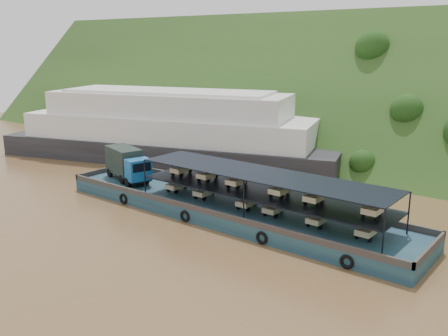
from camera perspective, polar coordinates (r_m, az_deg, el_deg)
The scene contains 4 objects.
ground at distance 46.28m, azimuth -0.34°, elevation -4.94°, with size 160.00×160.00×0.00m, color brown.
hillside at distance 76.83m, azimuth 16.60°, elevation 2.21°, with size 140.00×28.00×28.00m, color #1C3613.
cargo_barge at distance 45.17m, azimuth -0.58°, elevation -3.92°, with size 35.00×7.18×4.55m.
passenger_ferry at distance 66.44m, azimuth -6.31°, elevation 4.40°, with size 46.47×24.75×9.15m.
Camera 1 is at (27.19, -34.24, 15.18)m, focal length 40.00 mm.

